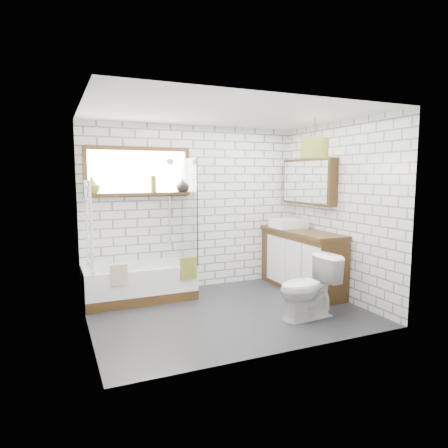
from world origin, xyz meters
name	(u,v)px	position (x,y,z in m)	size (l,w,h in m)	color
floor	(228,312)	(0.00, 0.00, -0.01)	(3.40, 2.60, 0.01)	black
ceiling	(228,113)	(0.00, 0.00, 2.50)	(3.40, 2.60, 0.01)	white
wall_back	(194,208)	(0.00, 1.30, 1.25)	(3.40, 0.01, 2.50)	white
wall_front	(284,228)	(0.00, -1.30, 1.25)	(3.40, 0.01, 2.50)	white
wall_left	(84,222)	(-1.70, 0.00, 1.25)	(0.01, 2.60, 2.50)	white
wall_right	(338,211)	(1.70, 0.00, 1.25)	(0.01, 2.60, 2.50)	white
window	(139,172)	(-0.85, 1.26, 1.80)	(1.52, 0.16, 0.68)	#311E0D
towel_radiator	(89,226)	(-1.66, 0.00, 1.20)	(0.06, 0.52, 1.00)	white
mirror_cabinet	(308,182)	(1.62, 0.60, 1.65)	(0.16, 1.20, 0.70)	#311E0D
shower_riser	(169,202)	(-0.40, 1.26, 1.35)	(0.02, 0.02, 1.30)	silver
bathtub	(140,283)	(-0.93, 0.97, 0.25)	(1.52, 0.67, 0.49)	white
shower_screen	(189,211)	(-0.19, 0.97, 1.24)	(0.02, 0.72, 1.50)	white
towel_green	(188,268)	(-0.32, 0.63, 0.47)	(0.22, 0.06, 0.31)	olive
towel_beige	(119,275)	(-1.26, 0.63, 0.47)	(0.21, 0.05, 0.28)	tan
vanity	(301,260)	(1.44, 0.48, 0.47)	(0.52, 1.62, 0.93)	#311E0D
basin	(288,223)	(1.38, 0.76, 1.00)	(0.48, 0.42, 0.14)	white
tap	(297,219)	(1.54, 0.76, 1.07)	(0.03, 0.03, 0.17)	silver
toilet	(308,287)	(0.81, -0.59, 0.39)	(0.76, 0.43, 0.78)	white
vase_olive	(92,187)	(-1.50, 1.23, 1.59)	(0.22, 0.22, 0.23)	olive
vase_dark	(183,186)	(-0.20, 1.23, 1.58)	(0.20, 0.20, 0.21)	black
bottle	(153,185)	(-0.64, 1.23, 1.60)	(0.08, 0.08, 0.25)	olive
pendant	(314,148)	(1.17, -0.14, 2.10)	(0.36, 0.36, 0.27)	olive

